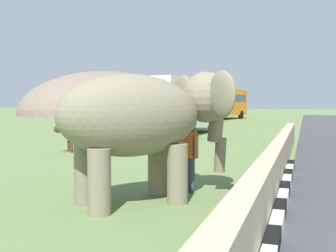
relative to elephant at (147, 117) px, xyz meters
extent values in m
cube|color=black|center=(-2.00, -2.74, -1.69)|extent=(0.90, 0.20, 0.24)
cube|color=white|center=(-1.10, -2.74, -1.69)|extent=(0.90, 0.20, 0.24)
cube|color=black|center=(-0.20, -2.74, -1.69)|extent=(0.90, 0.20, 0.24)
cube|color=white|center=(0.70, -2.74, -1.69)|extent=(0.90, 0.20, 0.24)
cube|color=black|center=(1.60, -2.74, -1.69)|extent=(0.90, 0.20, 0.24)
cube|color=white|center=(2.50, -2.74, -1.69)|extent=(0.90, 0.20, 0.24)
cube|color=black|center=(3.40, -2.74, -1.69)|extent=(0.90, 0.20, 0.24)
cube|color=white|center=(4.30, -2.74, -1.69)|extent=(0.90, 0.20, 0.24)
cube|color=black|center=(5.20, -2.74, -1.69)|extent=(0.90, 0.20, 0.24)
cube|color=tan|center=(-0.10, -2.44, -1.31)|extent=(28.00, 0.36, 1.00)
cylinder|color=#7B755C|center=(0.66, 0.01, -1.18)|extent=(0.44, 0.44, 1.25)
cylinder|color=#7B755C|center=(0.06, -0.66, -1.18)|extent=(0.44, 0.44, 1.25)
cylinder|color=#7B755C|center=(-0.61, 1.15, -1.18)|extent=(0.44, 0.44, 1.25)
cylinder|color=#7B755C|center=(-1.21, 0.48, -1.18)|extent=(0.44, 0.44, 1.25)
ellipsoid|color=#7B755C|center=(-0.27, 0.25, 0.04)|extent=(3.38, 3.26, 1.70)
sphere|color=#7B755C|center=(1.12, -1.00, 0.42)|extent=(1.16, 1.16, 1.16)
ellipsoid|color=#D84C8C|center=(1.33, -1.20, 0.57)|extent=(0.70, 0.72, 0.44)
ellipsoid|color=#7B755C|center=(1.53, -0.33, 0.47)|extent=(0.78, 0.83, 1.00)
ellipsoid|color=#7B755C|center=(0.49, -1.49, 0.47)|extent=(0.78, 0.83, 1.00)
cylinder|color=#7B755C|center=(1.33, -1.20, -0.13)|extent=(0.57, 0.58, 0.99)
cylinder|color=#7B755C|center=(1.42, -1.27, -0.93)|extent=(0.41, 0.42, 0.82)
cone|color=beige|center=(1.48, -0.95, -0.03)|extent=(0.48, 0.51, 0.22)
cone|color=beige|center=(1.10, -1.37, -0.03)|extent=(0.48, 0.51, 0.22)
cylinder|color=navy|center=(1.25, -0.50, -1.40)|extent=(0.15, 0.15, 0.82)
cylinder|color=navy|center=(1.12, -0.66, -1.40)|extent=(0.15, 0.15, 0.82)
cube|color=#D85919|center=(1.19, -0.58, -0.70)|extent=(0.43, 0.46, 0.58)
cylinder|color=#9E7251|center=(1.34, -0.38, -0.73)|extent=(0.14, 0.15, 0.52)
cylinder|color=#9E7251|center=(1.03, -0.79, -0.73)|extent=(0.13, 0.13, 0.52)
sphere|color=#9E7251|center=(1.19, -0.58, -0.27)|extent=(0.23, 0.23, 0.23)
cube|color=silver|center=(16.45, 4.35, 0.19)|extent=(9.18, 3.26, 3.00)
cube|color=#3F5160|center=(16.45, 4.35, 0.73)|extent=(8.47, 3.24, 0.76)
cylinder|color=black|center=(19.42, 5.25, -1.31)|extent=(1.02, 0.38, 1.00)
cylinder|color=black|center=(19.22, 2.95, -1.31)|extent=(1.02, 0.38, 1.00)
cylinder|color=black|center=(13.68, 5.74, -1.31)|extent=(1.02, 0.38, 1.00)
cylinder|color=black|center=(13.48, 3.45, -1.31)|extent=(1.02, 0.38, 1.00)
cube|color=#B21E1E|center=(28.80, 8.20, 0.19)|extent=(9.55, 3.67, 3.00)
cube|color=#3F5160|center=(28.80, 8.20, 0.73)|extent=(8.82, 3.61, 0.76)
cylinder|color=black|center=(31.90, 8.96, -1.31)|extent=(1.03, 0.43, 1.00)
cylinder|color=black|center=(31.60, 6.68, -1.31)|extent=(1.03, 0.43, 1.00)
cylinder|color=black|center=(25.99, 9.73, -1.31)|extent=(1.03, 0.43, 1.00)
cylinder|color=black|center=(25.70, 7.45, -1.31)|extent=(1.03, 0.43, 1.00)
cube|color=orange|center=(38.72, 6.20, 0.19)|extent=(9.77, 4.65, 3.00)
cube|color=#3F5160|center=(38.72, 6.20, 0.73)|extent=(9.05, 4.51, 0.76)
cylinder|color=black|center=(41.93, 6.61, -1.31)|extent=(1.04, 0.53, 1.00)
cylinder|color=black|center=(41.39, 4.38, -1.31)|extent=(1.04, 0.53, 1.00)
cylinder|color=black|center=(36.05, 8.03, -1.31)|extent=(1.04, 0.53, 1.00)
cylinder|color=black|center=(35.51, 5.79, -1.31)|extent=(1.04, 0.53, 1.00)
cylinder|color=#473323|center=(6.49, 6.03, -1.48)|extent=(0.12, 0.12, 0.65)
cylinder|color=#473323|center=(6.72, 6.31, -1.48)|extent=(0.12, 0.12, 0.65)
cylinder|color=#473323|center=(7.18, 5.46, -1.48)|extent=(0.12, 0.12, 0.65)
cylinder|color=#473323|center=(7.41, 5.73, -1.48)|extent=(0.12, 0.12, 0.65)
ellipsoid|color=#473323|center=(6.95, 5.88, -0.91)|extent=(1.54, 1.42, 0.66)
ellipsoid|color=#473323|center=(6.23, 6.48, -0.81)|extent=(0.47, 0.46, 0.32)
cylinder|color=#473323|center=(14.67, 3.65, -1.48)|extent=(0.12, 0.12, 0.65)
cylinder|color=#473323|center=(14.91, 3.37, -1.48)|extent=(0.12, 0.12, 0.65)
cylinder|color=#473323|center=(13.99, 3.07, -1.48)|extent=(0.12, 0.12, 0.65)
cylinder|color=#473323|center=(14.22, 2.79, -1.48)|extent=(0.12, 0.12, 0.65)
ellipsoid|color=#473323|center=(14.45, 3.22, -0.91)|extent=(1.53, 1.43, 0.66)
ellipsoid|color=#473323|center=(15.16, 3.82, -0.81)|extent=(0.47, 0.46, 0.32)
ellipsoid|color=#7A675A|center=(52.90, 28.66, -1.81)|extent=(33.09, 26.47, 14.32)
camera|label=1|loc=(-7.76, -3.16, 0.32)|focal=42.63mm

